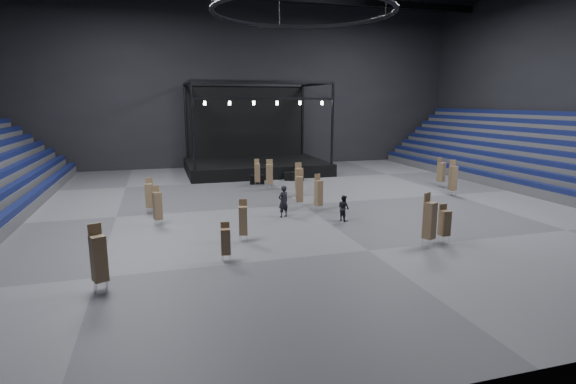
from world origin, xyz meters
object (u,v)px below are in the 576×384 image
object	(u,v)px
chair_stack_1	(99,257)
chair_stack_0	(270,174)
chair_stack_4	(453,178)
chair_stack_2	(441,172)
crew_member	(344,208)
flight_case_mid	(291,176)
chair_stack_13	(149,195)
chair_stack_9	(429,219)
chair_stack_14	(226,241)
stage	(254,158)
chair_stack_6	(299,188)
chair_stack_3	(257,172)
chair_stack_10	(319,192)
chair_stack_5	(444,222)
chair_stack_12	(243,220)
chair_stack_8	(299,178)
chair_stack_7	(157,205)
man_center	(283,201)
flight_case_left	(257,179)

from	to	relation	value
chair_stack_1	chair_stack_0	bearing A→B (deg)	34.52
chair_stack_1	chair_stack_4	distance (m)	27.09
chair_stack_0	chair_stack_1	distance (m)	21.41
chair_stack_2	crew_member	bearing A→B (deg)	-170.84
flight_case_mid	chair_stack_1	bearing A→B (deg)	-123.09
chair_stack_0	chair_stack_13	world-z (taller)	chair_stack_0
chair_stack_9	chair_stack_14	xyz separation A→B (m)	(-10.19, 0.72, -0.43)
chair_stack_1	flight_case_mid	bearing A→B (deg)	33.29
stage	chair_stack_6	world-z (taller)	stage
stage	crew_member	bearing A→B (deg)	-87.09
chair_stack_3	chair_stack_14	bearing A→B (deg)	-102.97
stage	chair_stack_10	bearing A→B (deg)	-88.58
chair_stack_5	chair_stack_10	world-z (taller)	chair_stack_10
chair_stack_12	chair_stack_8	bearing A→B (deg)	71.05
chair_stack_3	chair_stack_5	xyz separation A→B (m)	(5.85, -18.45, -0.12)
chair_stack_8	chair_stack_3	bearing A→B (deg)	115.56
stage	flight_case_mid	world-z (taller)	stage
flight_case_mid	chair_stack_7	size ratio (longest dim) A/B	0.48
chair_stack_2	chair_stack_4	distance (m)	3.70
chair_stack_14	chair_stack_1	bearing A→B (deg)	-153.50
chair_stack_10	man_center	xyz separation A→B (m)	(-2.71, -0.90, -0.25)
chair_stack_13	chair_stack_14	bearing A→B (deg)	-62.29
chair_stack_5	stage	bearing A→B (deg)	94.54
chair_stack_14	man_center	size ratio (longest dim) A/B	0.90
chair_stack_1	chair_stack_9	world-z (taller)	chair_stack_9
chair_stack_0	chair_stack_3	size ratio (longest dim) A/B	1.06
chair_stack_4	chair_stack_10	bearing A→B (deg)	-164.16
flight_case_left	chair_stack_14	distance (m)	19.76
chair_stack_13	crew_member	bearing A→B (deg)	-15.60
chair_stack_2	chair_stack_5	distance (m)	16.47
chair_stack_14	flight_case_mid	bearing A→B (deg)	71.54
stage	chair_stack_6	size ratio (longest dim) A/B	5.36
chair_stack_1	chair_stack_4	bearing A→B (deg)	2.02
chair_stack_1	chair_stack_14	world-z (taller)	chair_stack_1
chair_stack_12	chair_stack_6	bearing A→B (deg)	64.02
flight_case_mid	chair_stack_9	size ratio (longest dim) A/B	0.42
chair_stack_13	chair_stack_1	bearing A→B (deg)	-88.12
chair_stack_8	chair_stack_12	size ratio (longest dim) A/B	1.14
chair_stack_10	crew_member	distance (m)	2.92
chair_stack_3	chair_stack_12	size ratio (longest dim) A/B	1.05
flight_case_left	crew_member	xyz separation A→B (m)	(2.41, -13.79, 0.39)
chair_stack_14	chair_stack_2	bearing A→B (deg)	38.77
man_center	chair_stack_10	bearing A→B (deg)	174.50
chair_stack_6	chair_stack_2	bearing A→B (deg)	27.29
chair_stack_3	chair_stack_9	bearing A→B (deg)	-72.01
chair_stack_0	man_center	bearing A→B (deg)	-82.46
chair_stack_2	chair_stack_3	distance (m)	15.87
man_center	chair_stack_5	bearing A→B (deg)	107.68
chair_stack_6	chair_stack_7	xyz separation A→B (m)	(-9.47, -2.09, -0.10)
flight_case_mid	chair_stack_2	bearing A→B (deg)	-30.11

